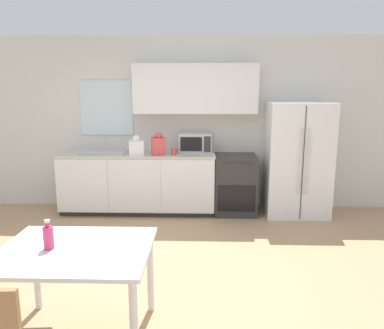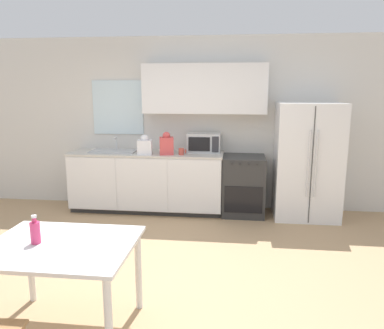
{
  "view_description": "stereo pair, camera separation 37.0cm",
  "coord_description": "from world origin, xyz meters",
  "px_view_note": "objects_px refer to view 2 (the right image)",
  "views": [
    {
      "loc": [
        0.46,
        -3.63,
        1.91
      ],
      "look_at": [
        0.34,
        0.58,
        1.05
      ],
      "focal_mm": 35.0,
      "sensor_mm": 36.0,
      "label": 1
    },
    {
      "loc": [
        0.83,
        -3.61,
        1.91
      ],
      "look_at": [
        0.34,
        0.58,
        1.05
      ],
      "focal_mm": 35.0,
      "sensor_mm": 36.0,
      "label": 2
    }
  ],
  "objects_px": {
    "refrigerator": "(307,161)",
    "coffee_mug": "(182,151)",
    "microwave": "(204,143)",
    "drink_bottle": "(35,232)",
    "oven_range": "(243,185)",
    "dining_table": "(61,256)"
  },
  "relations": [
    {
      "from": "refrigerator",
      "to": "coffee_mug",
      "type": "bearing_deg",
      "value": -176.15
    },
    {
      "from": "microwave",
      "to": "drink_bottle",
      "type": "distance_m",
      "value": 3.36
    },
    {
      "from": "refrigerator",
      "to": "oven_range",
      "type": "bearing_deg",
      "value": 178.02
    },
    {
      "from": "refrigerator",
      "to": "dining_table",
      "type": "bearing_deg",
      "value": -128.08
    },
    {
      "from": "oven_range",
      "to": "dining_table",
      "type": "bearing_deg",
      "value": -115.35
    },
    {
      "from": "refrigerator",
      "to": "drink_bottle",
      "type": "distance_m",
      "value": 3.97
    },
    {
      "from": "dining_table",
      "to": "drink_bottle",
      "type": "height_order",
      "value": "drink_bottle"
    },
    {
      "from": "oven_range",
      "to": "dining_table",
      "type": "relative_size",
      "value": 0.8
    },
    {
      "from": "oven_range",
      "to": "coffee_mug",
      "type": "relative_size",
      "value": 7.98
    },
    {
      "from": "oven_range",
      "to": "drink_bottle",
      "type": "relative_size",
      "value": 4.02
    },
    {
      "from": "coffee_mug",
      "to": "refrigerator",
      "type": "bearing_deg",
      "value": 3.85
    },
    {
      "from": "microwave",
      "to": "drink_bottle",
      "type": "xyz_separation_m",
      "value": [
        -1.02,
        -3.19,
        -0.25
      ]
    },
    {
      "from": "refrigerator",
      "to": "dining_table",
      "type": "relative_size",
      "value": 1.53
    },
    {
      "from": "microwave",
      "to": "coffee_mug",
      "type": "relative_size",
      "value": 4.51
    },
    {
      "from": "oven_range",
      "to": "microwave",
      "type": "bearing_deg",
      "value": 168.57
    },
    {
      "from": "refrigerator",
      "to": "dining_table",
      "type": "xyz_separation_m",
      "value": [
        -2.37,
        -3.03,
        -0.21
      ]
    },
    {
      "from": "dining_table",
      "to": "drink_bottle",
      "type": "xyz_separation_m",
      "value": [
        -0.19,
        -0.01,
        0.19
      ]
    },
    {
      "from": "drink_bottle",
      "to": "dining_table",
      "type": "bearing_deg",
      "value": 1.71
    },
    {
      "from": "coffee_mug",
      "to": "dining_table",
      "type": "bearing_deg",
      "value": -100.2
    },
    {
      "from": "refrigerator",
      "to": "microwave",
      "type": "distance_m",
      "value": 1.57
    },
    {
      "from": "refrigerator",
      "to": "coffee_mug",
      "type": "xyz_separation_m",
      "value": [
        -1.85,
        -0.12,
        0.13
      ]
    },
    {
      "from": "microwave",
      "to": "coffee_mug",
      "type": "bearing_deg",
      "value": -137.59
    }
  ]
}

